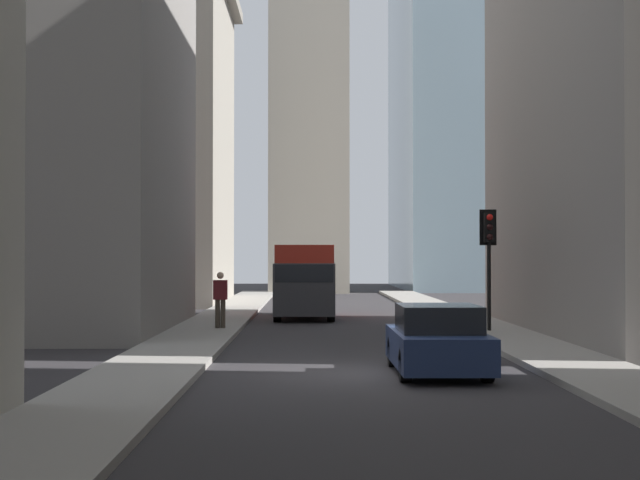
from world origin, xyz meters
The scene contains 9 objects.
ground_plane centered at (0.00, 0.00, 0.00)m, with size 135.00×135.00×0.00m, color #302D30.
sidewalk_right centered at (0.00, 4.50, 0.07)m, with size 90.00×2.20×0.14m, color gray.
sidewalk_left centered at (0.00, -4.50, 0.07)m, with size 90.00×2.20×0.14m, color gray.
building_right_far centered at (30.94, 10.59, 9.16)m, with size 12.65×10.50×18.29m.
church_spire centered at (45.57, 1.24, 16.82)m, with size 5.75×5.75×32.21m.
delivery_truck centered at (18.31, 1.40, 1.46)m, with size 6.46×2.25×2.84m.
sedan_navy centered at (-0.21, -1.40, 0.66)m, with size 4.30×1.78×1.42m.
traffic_light_midblock centered at (9.80, -4.28, 2.86)m, with size 0.43×0.52×3.70m.
pedestrian centered at (10.98, 4.03, 1.11)m, with size 0.26×0.44×1.77m.
Camera 1 is at (-20.37, 1.21, 2.39)m, focal length 55.61 mm.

